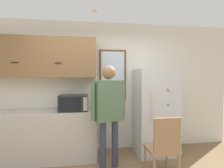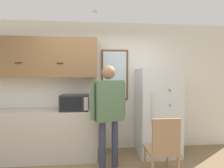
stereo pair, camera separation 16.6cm
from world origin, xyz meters
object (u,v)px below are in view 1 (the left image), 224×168
Objects in this scene: person at (109,105)px; refrigerator at (155,111)px; chair at (164,145)px; microwave at (74,103)px.

person is 1.14m from refrigerator.
person reaches higher than chair.
person reaches higher than refrigerator.
person reaches higher than microwave.
refrigerator reaches higher than chair.
microwave is 1.73m from chair.
chair is at bearing -48.48° from person.
microwave is at bearing -32.45° from chair.
microwave is at bearing -178.48° from refrigerator.
chair is at bearing -104.58° from refrigerator.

